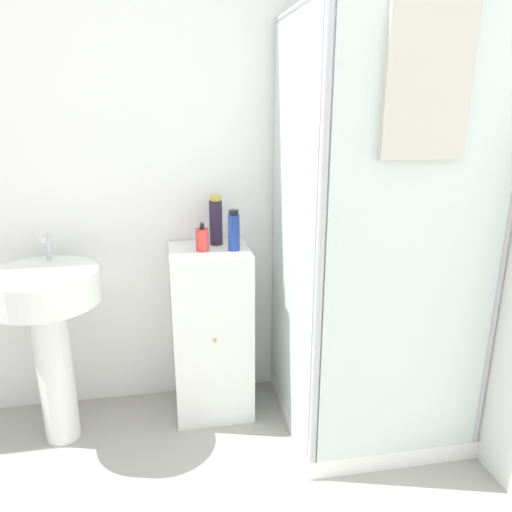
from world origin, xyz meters
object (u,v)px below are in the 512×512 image
at_px(shampoo_bottle_blue, 234,231).
at_px(soap_dispenser, 202,239).
at_px(sink, 48,318).
at_px(shampoo_bottle_tall_black, 216,221).

bearing_deg(shampoo_bottle_blue, soap_dispenser, 170.42).
bearing_deg(sink, shampoo_bottle_blue, 5.19).
relative_size(shampoo_bottle_tall_black, shampoo_bottle_blue, 1.25).
xyz_separation_m(soap_dispenser, shampoo_bottle_blue, (0.15, -0.03, 0.04)).
height_order(sink, shampoo_bottle_tall_black, shampoo_bottle_tall_black).
bearing_deg(shampoo_bottle_tall_black, sink, -166.11).
height_order(shampoo_bottle_tall_black, shampoo_bottle_blue, shampoo_bottle_tall_black).
distance_m(sink, soap_dispenser, 0.81).
xyz_separation_m(sink, soap_dispenser, (0.74, 0.11, 0.32)).
bearing_deg(shampoo_bottle_blue, shampoo_bottle_tall_black, 122.14).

